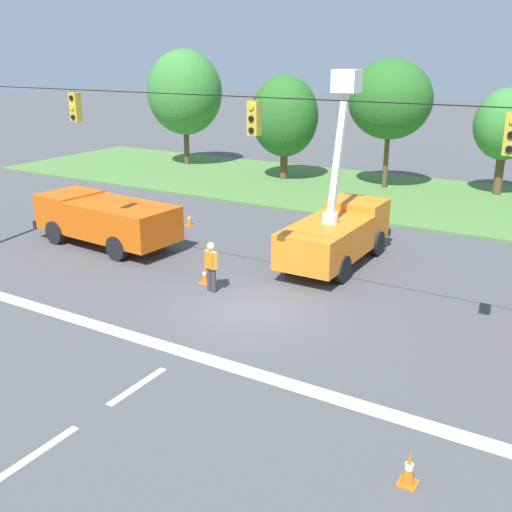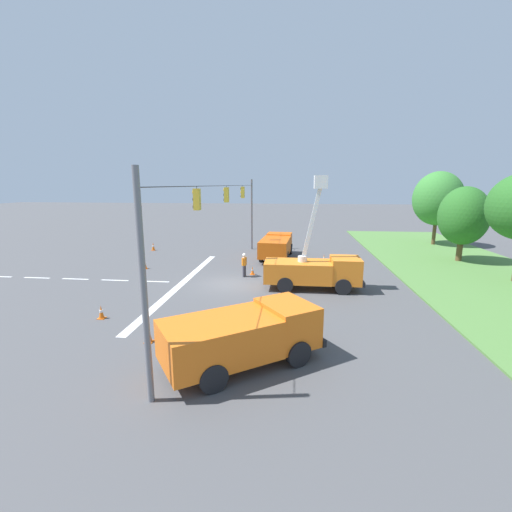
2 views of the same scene
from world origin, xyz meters
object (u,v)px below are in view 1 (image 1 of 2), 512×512
tree_centre (390,100)px  utility_truck_support_far (105,218)px  utility_truck_bucket_lift (337,229)px  traffic_cone_foreground_right (205,275)px  tree_east (505,125)px  road_worker (211,264)px  tree_far_west (185,92)px  traffic_cone_lane_edge_a (189,219)px  tree_west (284,117)px  traffic_cone_near_bucket (409,469)px

tree_centre → utility_truck_support_far: tree_centre is taller
utility_truck_bucket_lift → utility_truck_support_far: (-9.30, -2.89, -0.18)m
traffic_cone_foreground_right → utility_truck_support_far: bearing=166.4°
tree_east → road_worker: bearing=-105.4°
tree_far_west → traffic_cone_foreground_right: tree_far_west is taller
utility_truck_support_far → traffic_cone_lane_edge_a: size_ratio=10.30×
tree_centre → utility_truck_bucket_lift: size_ratio=1.04×
tree_east → traffic_cone_foreground_right: (-6.31, -19.88, -3.71)m
tree_west → utility_truck_bucket_lift: utility_truck_bucket_lift is taller
tree_west → traffic_cone_near_bucket: size_ratio=9.36×
utility_truck_support_far → traffic_cone_lane_edge_a: (1.15, 4.25, -0.87)m
utility_truck_support_far → road_worker: size_ratio=3.86×
tree_centre → tree_east: 6.47m
utility_truck_support_far → utility_truck_bucket_lift: bearing=17.3°
tree_west → utility_truck_support_far: tree_west is taller
tree_centre → traffic_cone_lane_edge_a: tree_centre is taller
utility_truck_bucket_lift → traffic_cone_near_bucket: bearing=-60.1°
tree_centre → utility_truck_support_far: 18.40m
traffic_cone_near_bucket → tree_centre: bearing=110.5°
traffic_cone_foreground_right → road_worker: bearing=-38.0°
road_worker → traffic_cone_lane_edge_a: road_worker is taller
utility_truck_bucket_lift → traffic_cone_foreground_right: size_ratio=11.52×
utility_truck_bucket_lift → traffic_cone_near_bucket: utility_truck_bucket_lift is taller
tree_west → road_worker: tree_west is taller
utility_truck_support_far → traffic_cone_lane_edge_a: 4.48m
tree_centre → road_worker: size_ratio=4.24×
tree_far_west → tree_east: (21.22, 1.25, -1.15)m
traffic_cone_foreground_right → traffic_cone_near_bucket: size_ratio=0.90×
tree_centre → traffic_cone_lane_edge_a: size_ratio=11.30×
traffic_cone_near_bucket → tree_far_west: bearing=134.0°
utility_truck_support_far → traffic_cone_foreground_right: 6.40m
tree_east → traffic_cone_lane_edge_a: (-11.33, -14.14, -3.68)m
tree_centre → utility_truck_support_far: size_ratio=1.10×
tree_centre → tree_east: (6.15, 1.59, -1.23)m
tree_centre → tree_east: tree_centre is taller
traffic_cone_lane_edge_a → utility_truck_support_far: bearing=-105.1°
tree_far_west → tree_centre: 15.08m
tree_west → traffic_cone_near_bucket: 29.02m
tree_east → traffic_cone_near_bucket: size_ratio=8.60×
traffic_cone_foreground_right → utility_truck_bucket_lift: bearing=54.4°
tree_east → utility_truck_bucket_lift: 16.03m
tree_far_west → utility_truck_support_far: (8.75, -17.14, -3.97)m
tree_centre → utility_truck_bucket_lift: 14.74m
tree_west → tree_east: 12.84m
tree_far_west → tree_west: size_ratio=1.24×
tree_west → traffic_cone_foreground_right: size_ratio=10.42×
utility_truck_bucket_lift → utility_truck_support_far: size_ratio=1.06×
tree_far_west → tree_west: 8.75m
tree_west → tree_far_west: bearing=172.6°
utility_truck_bucket_lift → traffic_cone_lane_edge_a: 8.33m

